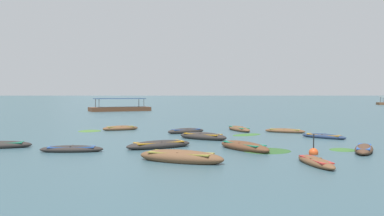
{
  "coord_description": "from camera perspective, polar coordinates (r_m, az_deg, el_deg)",
  "views": [
    {
      "loc": [
        -1.12,
        -6.03,
        3.04
      ],
      "look_at": [
        2.89,
        44.55,
        1.26
      ],
      "focal_mm": 36.25,
      "sensor_mm": 36.0,
      "label": 1
    }
  ],
  "objects": [
    {
      "name": "weed_patch_2",
      "position": [
        29.39,
        8.06,
        -3.95
      ],
      "size": [
        2.93,
        2.49,
        0.14
      ],
      "primitive_type": "ellipsoid",
      "rotation": [
        0.0,
        0.0,
        2.12
      ],
      "color": "#38662D",
      "rests_on": "ground"
    },
    {
      "name": "rowboat_10",
      "position": [
        21.5,
        7.67,
        -5.64
      ],
      "size": [
        2.78,
        3.88,
        0.59
      ],
      "color": "brown",
      "rests_on": "ground"
    },
    {
      "name": "weed_patch_3",
      "position": [
        22.81,
        21.28,
        -5.78
      ],
      "size": [
        1.88,
        1.84,
        0.14
      ],
      "primitive_type": "ellipsoid",
      "rotation": [
        0.0,
        0.0,
        0.41
      ],
      "color": "#38662D",
      "rests_on": "ground"
    },
    {
      "name": "rowboat_9",
      "position": [
        33.61,
        -10.48,
        -2.95
      ],
      "size": [
        3.23,
        2.02,
        0.48
      ],
      "color": "brown",
      "rests_on": "ground"
    },
    {
      "name": "rowboat_6",
      "position": [
        30.5,
        -0.89,
        -3.42
      ],
      "size": [
        3.22,
        2.06,
        0.5
      ],
      "color": "#2D2826",
      "rests_on": "ground"
    },
    {
      "name": "rowboat_8",
      "position": [
        17.66,
        17.74,
        -7.58
      ],
      "size": [
        1.01,
        3.09,
        0.4
      ],
      "color": "brown",
      "rests_on": "ground"
    },
    {
      "name": "rowboat_4",
      "position": [
        28.5,
        18.8,
        -3.97
      ],
      "size": [
        2.73,
        2.88,
        0.4
      ],
      "color": "navy",
      "rests_on": "ground"
    },
    {
      "name": "ground_plane",
      "position": [
        1506.03,
        -4.5,
        1.88
      ],
      "size": [
        6000.0,
        6000.0,
        0.0
      ],
      "primitive_type": "plane",
      "color": "#385660"
    },
    {
      "name": "rowboat_3",
      "position": [
        26.4,
        1.62,
        -4.2
      ],
      "size": [
        3.58,
        3.19,
        0.59
      ],
      "color": "#2D2826",
      "rests_on": "ground"
    },
    {
      "name": "mountain_3",
      "position": [
        2460.66,
        17.64,
        4.43
      ],
      "size": [
        606.56,
        606.56,
        222.37
      ],
      "primitive_type": "cone",
      "color": "#56665B",
      "rests_on": "ground"
    },
    {
      "name": "rowboat_2",
      "position": [
        17.6,
        -1.66,
        -7.23
      ],
      "size": [
        4.19,
        2.9,
        0.68
      ],
      "color": "brown",
      "rests_on": "ground"
    },
    {
      "name": "rowboat_1",
      "position": [
        22.21,
        -4.87,
        -5.42
      ],
      "size": [
        4.06,
        2.74,
        0.54
      ],
      "color": "#2D2826",
      "rests_on": "ground"
    },
    {
      "name": "weed_patch_0",
      "position": [
        21.31,
        10.96,
        -6.23
      ],
      "size": [
        3.07,
        2.82,
        0.14
      ],
      "primitive_type": "ellipsoid",
      "rotation": [
        0.0,
        0.0,
        0.22
      ],
      "color": "#2D5628",
      "rests_on": "ground"
    },
    {
      "name": "mountain_2",
      "position": [
        2597.02,
        -10.91,
        8.24
      ],
      "size": [
        1596.63,
        1596.63,
        572.97
      ],
      "primitive_type": "cone",
      "color": "slate",
      "rests_on": "ground"
    },
    {
      "name": "rowboat_7",
      "position": [
        22.45,
        23.98,
        -5.55
      ],
      "size": [
        2.49,
        3.35,
        0.48
      ],
      "color": "#4C3323",
      "rests_on": "ground"
    },
    {
      "name": "mountain_1",
      "position": [
        2495.71,
        -25.71,
        6.01
      ],
      "size": [
        1523.39,
        1523.39,
        371.95
      ],
      "primitive_type": "cone",
      "color": "#4C5B56",
      "rests_on": "ground"
    },
    {
      "name": "rowboat_5",
      "position": [
        31.8,
        13.51,
        -3.29
      ],
      "size": [
        3.19,
        2.34,
        0.42
      ],
      "color": "brown",
      "rests_on": "ground"
    },
    {
      "name": "rowboat_11",
      "position": [
        32.72,
        6.93,
        -3.07
      ],
      "size": [
        1.78,
        3.84,
        0.48
      ],
      "color": "brown",
      "rests_on": "ground"
    },
    {
      "name": "ferry_1",
      "position": [
        72.16,
        -10.57,
        -0.09
      ],
      "size": [
        11.5,
        7.55,
        2.54
      ],
      "color": "brown",
      "rests_on": "ground"
    },
    {
      "name": "rowboat_12",
      "position": [
        21.59,
        -17.3,
        -5.81
      ],
      "size": [
        3.36,
        0.96,
        0.43
      ],
      "color": "#2D2826",
      "rests_on": "ground"
    },
    {
      "name": "weed_patch_1",
      "position": [
        33.23,
        -14.81,
        -3.31
      ],
      "size": [
        2.18,
        2.4,
        0.14
      ],
      "primitive_type": "ellipsoid",
      "rotation": [
        0.0,
        0.0,
        1.4
      ],
      "color": "#477033",
      "rests_on": "ground"
    },
    {
      "name": "mooring_buoy",
      "position": [
        20.64,
        17.45,
        -6.25
      ],
      "size": [
        0.47,
        0.47,
        1.18
      ],
      "color": "#DB4C1E",
      "rests_on": "ground"
    }
  ]
}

